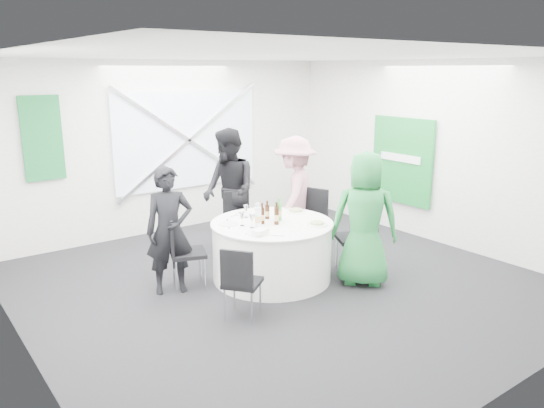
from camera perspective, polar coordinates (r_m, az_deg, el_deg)
floor at (r=6.84m, az=1.01°, el=-8.48°), size 6.00×6.00×0.00m
ceiling at (r=6.31m, az=1.13°, el=15.68°), size 6.00×6.00×0.00m
wall_back at (r=8.96m, az=-10.83°, el=6.04°), size 6.00×0.00×6.00m
wall_front at (r=4.52m, az=25.07°, el=-3.13°), size 6.00×0.00×6.00m
wall_left at (r=5.21m, az=-26.03°, el=-1.05°), size 0.00×6.00×6.00m
wall_right at (r=8.57m, az=17.20°, el=5.29°), size 0.00×6.00×6.00m
window_panel at (r=9.04m, az=-9.03°, el=6.83°), size 2.60×0.03×1.60m
window_brace_a at (r=9.01m, az=-8.91°, el=6.81°), size 2.63×0.05×1.84m
window_brace_b at (r=9.01m, az=-8.91°, el=6.81°), size 2.63×0.05×1.84m
green_banner at (r=8.20m, az=-23.47°, el=6.49°), size 0.55×0.04×1.20m
green_sign at (r=8.92m, az=13.78°, el=4.55°), size 0.05×1.20×1.40m
banquet_table at (r=6.85m, az=0.00°, el=-5.03°), size 1.56×1.56×0.76m
chair_back at (r=7.72m, az=-3.52°, el=-1.53°), size 0.49×0.50×0.93m
chair_back_left at (r=6.59m, az=-9.78°, el=-4.55°), size 0.55×0.54×0.92m
chair_back_right at (r=7.64m, az=4.14°, el=-1.43°), size 0.58×0.58×0.99m
chair_front_right at (r=7.06m, az=9.66°, el=-2.83°), size 0.62×0.62×1.01m
chair_front_left at (r=5.71m, az=-3.45°, el=-8.00°), size 0.53×0.53×0.83m
person_man_back_left at (r=6.46m, az=-10.98°, el=-2.81°), size 0.65×0.53×1.55m
person_man_back at (r=7.78m, az=-4.65°, el=1.39°), size 0.59×0.94×1.83m
person_woman_pink at (r=7.82m, az=2.44°, el=1.04°), size 1.19×1.08×1.71m
person_woman_green at (r=6.66m, az=9.94°, el=-1.61°), size 0.97×0.96×1.69m
plate_back at (r=7.12m, az=-2.97°, el=-1.04°), size 0.25×0.25×0.01m
plate_back_left at (r=6.66m, az=-4.72°, el=-2.14°), size 0.25×0.25×0.01m
plate_back_right at (r=7.23m, az=2.58°, el=-0.73°), size 0.28×0.28×0.04m
plate_front_right at (r=6.64m, az=4.88°, el=-2.13°), size 0.26×0.26×0.04m
plate_front_left at (r=6.29m, az=-1.50°, el=-3.09°), size 0.28×0.28×0.01m
napkin at (r=6.22m, az=-1.30°, el=-2.99°), size 0.21×0.17×0.05m
beer_bottle_a at (r=6.65m, az=-1.07°, el=-1.28°), size 0.06×0.06×0.27m
beer_bottle_b at (r=6.86m, az=-0.52°, el=-0.88°), size 0.06×0.06×0.24m
beer_bottle_c at (r=6.76m, az=0.48°, el=-1.08°), size 0.06×0.06×0.25m
beer_bottle_d at (r=6.62m, az=0.49°, el=-1.32°), size 0.06×0.06×0.28m
green_water_bottle at (r=6.81m, az=0.74°, el=-0.80°), size 0.08×0.08×0.29m
clear_water_bottle at (r=6.52m, az=-1.51°, el=-1.44°), size 0.08×0.08×0.30m
wine_glass_a at (r=6.48m, az=-2.17°, el=-1.51°), size 0.07×0.07×0.17m
wine_glass_b at (r=6.98m, az=-1.75°, el=-0.33°), size 0.07×0.07×0.17m
wine_glass_c at (r=6.57m, az=-3.25°, el=-1.29°), size 0.07×0.07×0.17m
wine_glass_d at (r=6.92m, az=-2.81°, el=-0.47°), size 0.07×0.07×0.17m
fork_a at (r=6.82m, az=-4.81°, el=-1.80°), size 0.08×0.14×0.01m
knife_a at (r=6.54m, az=-4.66°, el=-2.50°), size 0.09×0.14×0.01m
fork_b at (r=6.24m, az=-2.27°, el=-3.29°), size 0.12×0.12×0.01m
knife_b at (r=6.19m, az=0.57°, el=-3.44°), size 0.11×0.12×0.01m
fork_c at (r=7.18m, az=2.85°, el=-0.94°), size 0.09×0.13×0.01m
knife_c at (r=7.28m, az=0.63°, el=-0.70°), size 0.08×0.14×0.01m
fork_d at (r=7.27m, az=-1.32°, el=-0.74°), size 0.15×0.02×0.01m
knife_d at (r=7.04m, az=-4.02°, el=-1.27°), size 0.15×0.03×0.01m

